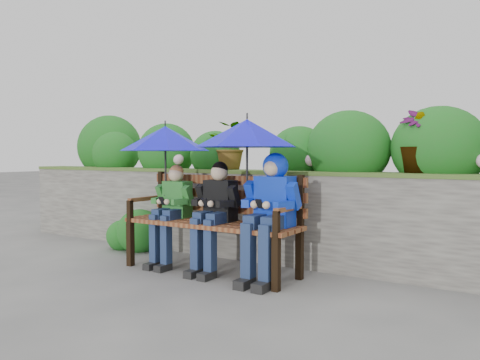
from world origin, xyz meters
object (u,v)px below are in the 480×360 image
Objects in this scene: boy_left at (172,208)px; boy_right at (270,205)px; boy_middle at (215,209)px; umbrella_right at (247,133)px; park_bench at (215,216)px; umbrella_left at (165,139)px.

boy_right is at bearing 0.02° from boy_left.
boy_middle is 0.84m from umbrella_right.
boy_middle reaches higher than park_bench.
boy_right is at bearing -1.26° from umbrella_left.
park_bench is 0.94m from umbrella_right.
boy_right is at bearing 0.42° from boy_middle.
boy_middle is 1.00m from umbrella_left.
umbrella_right is (0.42, -0.05, 0.84)m from park_bench.
park_bench is at bearing 173.12° from boy_right.
boy_middle is (0.06, -0.09, 0.08)m from park_bench.
boy_right is 0.74m from umbrella_right.
umbrella_right is at bearing 0.53° from umbrella_left.
umbrella_right is (0.36, 0.04, 0.76)m from boy_middle.
park_bench is 1.75× the size of boy_left.
boy_middle is (0.58, -0.00, 0.02)m from boy_left.
umbrella_right reaches higher than umbrella_left.
umbrella_right reaches higher than boy_left.
boy_left reaches higher than park_bench.
boy_left is 1.13× the size of umbrella_left.
umbrella_right reaches higher than park_bench.
umbrella_right is at bearing 2.40° from boy_left.
umbrella_right is (-0.28, 0.04, 0.68)m from boy_right.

